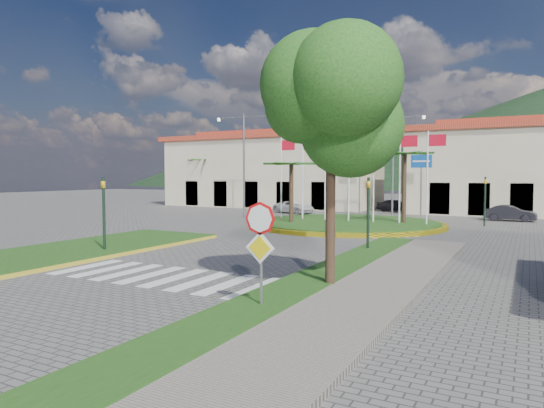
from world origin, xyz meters
The scene contains 22 objects.
ground centered at (0.00, 0.00, 0.00)m, with size 160.00×160.00×0.00m, color #5F5C5A.
sidewalk_right centered at (6.00, 2.00, 0.07)m, with size 4.00×28.00×0.15m, color gray.
verge_right centered at (4.80, 2.00, 0.09)m, with size 1.60×28.00×0.18m, color #1A4A15.
median_left centered at (-6.50, 6.00, 0.09)m, with size 5.00×14.00×0.18m, color #1A4A15.
crosswalk centered at (0.00, 4.00, 0.01)m, with size 8.00×3.00×0.01m, color silver.
roundabout_island centered at (0.00, 22.00, 0.18)m, with size 12.70×12.70×6.00m.
stop_sign centered at (4.90, 1.96, 1.79)m, with size 0.80×0.11×2.65m.
deciduous_tree centered at (5.50, 5.00, 5.18)m, with size 3.60×3.60×6.80m.
traffic_light_left centered at (-5.20, 6.50, 1.94)m, with size 0.15×0.18×3.20m.
traffic_light_right centered at (4.50, 12.00, 1.94)m, with size 0.15×0.18×3.20m.
traffic_light_far centered at (8.00, 26.00, 1.94)m, with size 0.18×0.15×3.20m.
direction_sign_west centered at (-2.00, 30.97, 3.53)m, with size 1.60×0.14×5.20m.
direction_sign_east centered at (3.00, 30.97, 3.53)m, with size 1.60×0.14×5.20m.
street_lamp_centre centered at (1.00, 30.00, 4.50)m, with size 4.80×0.16×8.00m.
street_lamp_west centered at (-9.00, 24.00, 4.50)m, with size 4.80×0.16×8.00m.
building_left centered at (-14.00, 38.00, 3.90)m, with size 23.32×9.54×8.05m.
building_right centered at (10.00, 38.00, 3.90)m, with size 19.08×9.54×8.05m.
hill_far_west centered at (-55.00, 140.00, 11.00)m, with size 140.00×140.00×22.00m, color black.
hill_near_back centered at (-10.00, 130.00, 8.00)m, with size 110.00×110.00×16.00m, color black.
white_van centered at (-7.58, 30.00, 0.53)m, with size 1.76×3.82×1.06m, color #BEBEC0.
car_dark_a centered at (-0.32, 36.30, 0.57)m, with size 1.34×3.32×1.13m, color black.
car_dark_b centered at (9.35, 30.81, 0.57)m, with size 1.21×3.46×1.14m, color black.
Camera 1 is at (10.55, -8.04, 3.27)m, focal length 32.00 mm.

